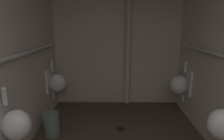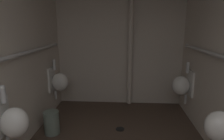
% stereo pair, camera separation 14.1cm
% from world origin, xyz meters
% --- Properties ---
extents(wall_back, '(2.63, 0.06, 2.63)m').
position_xyz_m(wall_back, '(0.00, 4.11, 1.31)').
color(wall_back, beige).
rests_on(wall_back, ground).
extents(urinal_left_mid, '(0.32, 0.30, 0.76)m').
position_xyz_m(urinal_left_mid, '(-1.11, 2.03, 0.60)').
color(urinal_left_mid, white).
extents(urinal_left_far, '(0.32, 0.30, 0.76)m').
position_xyz_m(urinal_left_far, '(-1.11, 3.56, 0.60)').
color(urinal_left_far, white).
extents(urinal_right_mid, '(0.32, 0.30, 0.76)m').
position_xyz_m(urinal_right_mid, '(1.11, 2.07, 0.60)').
color(urinal_right_mid, white).
extents(urinal_right_far, '(0.32, 0.30, 0.76)m').
position_xyz_m(urinal_right_far, '(1.11, 3.48, 0.60)').
color(urinal_right_far, white).
extents(standpipe_back_wall, '(0.09, 0.09, 2.58)m').
position_xyz_m(standpipe_back_wall, '(0.21, 4.00, 1.31)').
color(standpipe_back_wall, beige).
rests_on(standpipe_back_wall, ground).
extents(floor_drain, '(0.14, 0.14, 0.01)m').
position_xyz_m(floor_drain, '(0.04, 2.98, 0.00)').
color(floor_drain, black).
rests_on(floor_drain, ground).
extents(waste_bin, '(0.23, 0.23, 0.36)m').
position_xyz_m(waste_bin, '(-0.99, 2.80, 0.18)').
color(waste_bin, slate).
rests_on(waste_bin, ground).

